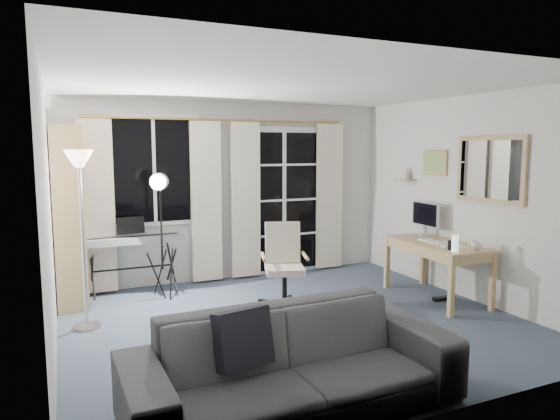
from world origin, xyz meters
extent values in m
cube|color=#3E495A|center=(0.00, 0.00, -0.01)|extent=(4.50, 4.00, 0.02)
cube|color=white|center=(-1.05, 1.98, 1.50)|extent=(1.20, 0.06, 1.40)
cube|color=black|center=(-1.05, 1.95, 1.50)|extent=(1.10, 0.02, 1.30)
cube|color=white|center=(-1.05, 1.94, 1.50)|extent=(0.04, 0.03, 1.30)
cube|color=white|center=(0.75, 1.98, 1.02)|extent=(1.32, 0.06, 2.11)
cube|color=black|center=(0.45, 1.95, 1.02)|extent=(0.55, 0.02, 1.95)
cube|color=black|center=(1.05, 1.95, 1.02)|extent=(0.55, 0.02, 1.95)
cube|color=white|center=(0.75, 1.94, 1.02)|extent=(0.05, 0.04, 2.05)
cube|color=white|center=(0.75, 1.94, 0.55)|extent=(1.15, 0.03, 0.03)
cube|color=white|center=(0.75, 1.94, 1.05)|extent=(1.15, 0.03, 0.03)
cube|color=white|center=(0.75, 1.94, 1.55)|extent=(1.15, 0.03, 0.03)
cylinder|color=gold|center=(-0.15, 1.90, 2.15)|extent=(3.50, 0.03, 0.03)
cube|color=#F1E7C5|center=(-1.75, 1.88, 1.08)|extent=(0.40, 0.07, 2.10)
cube|color=#F1E7C5|center=(-0.40, 1.88, 1.08)|extent=(0.40, 0.07, 2.10)
cube|color=#F1E7C5|center=(0.15, 1.88, 1.08)|extent=(0.40, 0.07, 2.10)
cube|color=#F1E7C5|center=(1.45, 1.88, 1.08)|extent=(0.40, 0.07, 2.10)
cube|color=tan|center=(-2.08, 1.23, 1.01)|extent=(0.33, 0.04, 2.03)
cube|color=tan|center=(-2.10, 2.14, 1.01)|extent=(0.33, 0.04, 2.03)
cube|color=tan|center=(-2.24, 1.68, 1.01)|extent=(0.06, 0.91, 2.03)
cube|color=tan|center=(-2.09, 1.69, 0.03)|extent=(0.35, 0.92, 0.03)
cube|color=tan|center=(-2.09, 1.69, 0.41)|extent=(0.35, 0.92, 0.03)
cube|color=tan|center=(-2.09, 1.69, 0.79)|extent=(0.35, 0.92, 0.03)
cube|color=tan|center=(-2.09, 1.69, 1.18)|extent=(0.35, 0.92, 0.03)
cube|color=tan|center=(-2.09, 1.69, 1.56)|extent=(0.35, 0.92, 0.03)
cube|color=tan|center=(-2.09, 1.69, 2.00)|extent=(0.35, 0.92, 0.03)
cube|color=#ABB0A5|center=(-2.06, 1.31, 0.55)|extent=(0.23, 0.07, 0.26)
cube|color=olive|center=(-2.06, 1.41, 0.52)|extent=(0.23, 0.05, 0.21)
cube|color=#2A2A2A|center=(-2.06, 1.50, 0.54)|extent=(0.23, 0.04, 0.23)
cube|color=olive|center=(-2.07, 1.57, 0.57)|extent=(0.23, 0.04, 0.30)
cube|color=#ABB0A5|center=(-2.07, 1.65, 0.54)|extent=(0.23, 0.06, 0.24)
cube|color=#98582B|center=(-2.07, 1.74, 0.54)|extent=(0.23, 0.04, 0.24)
cube|color=#314894|center=(-2.07, 1.82, 0.54)|extent=(0.23, 0.06, 0.25)
cube|color=olive|center=(-2.08, 1.91, 0.54)|extent=(0.23, 0.04, 0.23)
cube|color=#98582B|center=(-2.08, 1.98, 0.54)|extent=(0.23, 0.06, 0.24)
cube|color=#2A2A2A|center=(-2.08, 2.08, 0.55)|extent=(0.23, 0.04, 0.27)
cube|color=#314894|center=(-2.06, 1.31, 0.94)|extent=(0.23, 0.04, 0.28)
cube|color=#2A2A2A|center=(-2.06, 1.39, 0.94)|extent=(0.23, 0.07, 0.27)
cube|color=#2A2A2A|center=(-2.06, 1.49, 0.92)|extent=(0.23, 0.04, 0.23)
cube|color=#314894|center=(-2.07, 1.56, 0.91)|extent=(0.23, 0.04, 0.22)
cube|color=#314894|center=(-2.07, 1.64, 0.92)|extent=(0.23, 0.04, 0.24)
cube|color=#2A2A2A|center=(-2.07, 1.71, 0.94)|extent=(0.23, 0.04, 0.28)
cube|color=#2A2A2A|center=(-2.07, 1.79, 0.91)|extent=(0.23, 0.05, 0.22)
cube|color=#B77D44|center=(-2.08, 1.87, 0.92)|extent=(0.23, 0.05, 0.24)
cube|color=olive|center=(-2.08, 1.96, 0.93)|extent=(0.23, 0.04, 0.25)
cube|color=#2A2A2A|center=(-2.08, 2.03, 0.92)|extent=(0.23, 0.04, 0.24)
cube|color=#98582B|center=(-2.06, 1.31, 1.33)|extent=(0.23, 0.04, 0.29)
cube|color=#2A2A2A|center=(-2.06, 1.39, 1.30)|extent=(0.23, 0.04, 0.22)
cube|color=#ABB0A5|center=(-2.06, 1.46, 1.34)|extent=(0.23, 0.04, 0.30)
cube|color=#ABB0A5|center=(-2.06, 1.53, 1.33)|extent=(0.23, 0.04, 0.28)
cube|color=olive|center=(-2.07, 1.61, 1.30)|extent=(0.23, 0.04, 0.22)
cube|color=#314894|center=(-2.07, 1.68, 1.31)|extent=(0.23, 0.05, 0.23)
cylinder|color=#B2B2B7|center=(-1.97, 0.71, 0.01)|extent=(0.32, 0.32, 0.03)
cylinder|color=#B2B2B7|center=(-1.97, 0.71, 0.84)|extent=(0.03, 0.03, 1.64)
cone|color=#FFE5B2|center=(-1.97, 0.71, 1.69)|extent=(0.35, 0.35, 0.17)
cylinder|color=black|center=(-1.85, 1.70, 0.33)|extent=(0.03, 0.59, 0.53)
cylinder|color=black|center=(-1.85, 1.70, 0.33)|extent=(0.03, 0.59, 0.53)
cylinder|color=black|center=(-0.91, 1.70, 0.33)|extent=(0.03, 0.59, 0.53)
cylinder|color=black|center=(-0.91, 1.70, 0.33)|extent=(0.03, 0.59, 0.53)
cylinder|color=black|center=(-1.38, 1.70, 0.33)|extent=(0.94, 0.03, 0.02)
cube|color=silver|center=(-1.38, 1.70, 0.68)|extent=(1.22, 0.31, 0.08)
cube|color=white|center=(-1.38, 1.62, 0.72)|extent=(1.13, 0.13, 0.01)
cube|color=black|center=(-1.38, 1.66, 0.73)|extent=(1.09, 0.08, 0.01)
cube|color=black|center=(-1.38, 1.79, 0.84)|extent=(0.33, 0.07, 0.20)
cylinder|color=black|center=(-0.98, 1.39, 0.28)|extent=(0.11, 0.23, 0.61)
cylinder|color=black|center=(-1.09, 1.52, 0.28)|extent=(0.15, 0.20, 0.61)
cylinder|color=black|center=(-1.16, 1.36, 0.28)|extent=(0.24, 0.05, 0.61)
cylinder|color=black|center=(-1.08, 1.42, 0.87)|extent=(0.03, 0.03, 1.06)
cylinder|color=silver|center=(-1.09, 1.38, 1.40)|extent=(0.23, 0.18, 0.20)
cylinder|color=white|center=(-1.12, 1.32, 1.40)|extent=(0.17, 0.08, 0.17)
cube|color=black|center=(0.27, 0.39, 0.04)|extent=(0.29, 0.13, 0.04)
cylinder|color=black|center=(0.34, 0.37, 0.02)|extent=(0.06, 0.06, 0.04)
cube|color=black|center=(0.20, 0.61, 0.04)|extent=(0.21, 0.26, 0.04)
cylinder|color=black|center=(0.24, 0.67, 0.02)|extent=(0.06, 0.06, 0.04)
cube|color=black|center=(-0.03, 0.61, 0.04)|extent=(0.21, 0.26, 0.04)
cylinder|color=black|center=(-0.08, 0.67, 0.02)|extent=(0.06, 0.06, 0.04)
cube|color=black|center=(-0.11, 0.39, 0.04)|extent=(0.29, 0.13, 0.04)
cylinder|color=black|center=(-0.17, 0.36, 0.02)|extent=(0.06, 0.06, 0.04)
cube|color=black|center=(0.08, 0.25, 0.04)|extent=(0.05, 0.29, 0.04)
cylinder|color=black|center=(0.08, 0.18, 0.02)|extent=(0.06, 0.06, 0.04)
cylinder|color=black|center=(0.08, 0.45, 0.25)|extent=(0.07, 0.07, 0.36)
cube|color=beige|center=(0.08, 0.45, 0.45)|extent=(0.52, 0.52, 0.07)
cube|color=beige|center=(0.14, 0.64, 0.72)|extent=(0.41, 0.23, 0.47)
cube|color=black|center=(0.15, 0.67, 0.74)|extent=(0.39, 0.20, 0.43)
cylinder|color=tan|center=(-0.14, 0.54, 0.59)|extent=(0.15, 0.35, 0.04)
cylinder|color=tan|center=(0.31, 0.39, 0.59)|extent=(0.15, 0.35, 0.04)
cube|color=tan|center=(1.88, 0.07, 0.66)|extent=(0.68, 1.29, 0.04)
cube|color=tan|center=(1.88, 0.07, 0.60)|extent=(0.65, 1.26, 0.09)
cube|color=tan|center=(1.58, -0.52, 0.32)|extent=(0.06, 0.06, 0.64)
cube|color=tan|center=(2.14, -0.54, 0.32)|extent=(0.06, 0.06, 0.64)
cube|color=tan|center=(1.62, 0.68, 0.32)|extent=(0.06, 0.06, 0.64)
cube|color=tan|center=(2.18, 0.65, 0.32)|extent=(0.06, 0.06, 0.64)
cube|color=silver|center=(2.08, 0.52, 0.69)|extent=(0.17, 0.11, 0.01)
cube|color=silver|center=(2.08, 0.52, 0.81)|extent=(0.04, 0.03, 0.20)
cube|color=silver|center=(2.08, 0.52, 0.95)|extent=(0.05, 0.49, 0.31)
cube|color=black|center=(2.06, 0.52, 0.95)|extent=(0.03, 0.45, 0.27)
cube|color=white|center=(1.84, 0.10, 0.69)|extent=(0.14, 0.39, 0.02)
cube|color=white|center=(1.78, -0.17, 0.69)|extent=(0.06, 0.09, 0.02)
cube|color=white|center=(1.92, -0.08, 0.68)|extent=(0.23, 0.29, 0.01)
cube|color=white|center=(1.89, -0.26, 0.68)|extent=(0.21, 0.16, 0.00)
cube|color=black|center=(1.70, -0.34, 0.73)|extent=(0.05, 0.04, 0.11)
cylinder|color=white|center=(1.68, -0.43, 0.77)|extent=(0.08, 0.08, 0.18)
cube|color=black|center=(1.93, -0.04, 0.02)|extent=(0.27, 0.08, 0.05)
imported|color=silver|center=(1.98, -0.43, 0.74)|extent=(0.11, 0.09, 0.11)
cube|color=tan|center=(2.23, -0.35, 1.55)|extent=(0.04, 0.94, 0.74)
cube|color=white|center=(2.21, -0.35, 1.55)|extent=(0.01, 0.84, 0.64)
cube|color=tan|center=(2.23, 0.55, 1.60)|extent=(0.03, 0.42, 0.32)
cube|color=#4E9D64|center=(2.21, 0.55, 1.60)|extent=(0.00, 0.36, 0.26)
cube|color=tan|center=(2.16, 1.05, 1.35)|extent=(0.16, 0.30, 0.02)
cone|color=beige|center=(2.16, 1.05, 1.44)|extent=(0.12, 0.12, 0.15)
imported|color=#343437|center=(-0.75, -1.55, 0.45)|extent=(2.30, 0.72, 0.89)
cube|color=black|center=(-1.08, -1.45, 0.53)|extent=(0.42, 0.28, 0.40)
camera|label=1|loc=(-2.15, -4.46, 1.79)|focal=32.00mm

